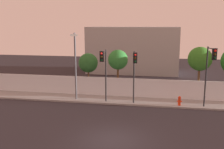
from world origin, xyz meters
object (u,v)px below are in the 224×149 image
traffic_light_left (210,65)px  traffic_light_center (135,67)px  street_lamp_curbside (75,60)px  roadside_tree_midleft (118,60)px  fire_hydrant (179,100)px  roadside_tree_leftmost (88,63)px  roadside_tree_midright (200,59)px  traffic_light_right (104,65)px

traffic_light_left → traffic_light_center: traffic_light_left is taller
street_lamp_curbside → roadside_tree_midleft: (3.38, 3.52, -0.36)m
traffic_light_left → roadside_tree_midleft: (-8.15, 4.24, -0.39)m
street_lamp_curbside → fire_hydrant: size_ratio=7.49×
traffic_light_center → street_lamp_curbside: bearing=175.0°
roadside_tree_leftmost → roadside_tree_midright: (11.14, 0.00, 0.67)m
traffic_light_right → fire_hydrant: bearing=5.1°
traffic_light_center → roadside_tree_midright: 7.17m
street_lamp_curbside → traffic_light_center: bearing=-5.0°
traffic_light_center → fire_hydrant: (3.91, 0.43, -2.94)m
fire_hydrant → roadside_tree_midleft: (-5.96, 3.56, 2.91)m
traffic_light_left → traffic_light_center: size_ratio=1.11×
street_lamp_curbside → roadside_tree_leftmost: street_lamp_curbside is taller
traffic_light_center → street_lamp_curbside: size_ratio=0.75×
fire_hydrant → traffic_light_right: bearing=-174.9°
traffic_light_left → roadside_tree_leftmost: traffic_light_left is taller
roadside_tree_midright → street_lamp_curbside: bearing=-162.8°
traffic_light_center → street_lamp_curbside: (-5.44, 0.47, 0.33)m
fire_hydrant → roadside_tree_midright: (2.04, 3.56, 3.19)m
street_lamp_curbside → roadside_tree_midright: 11.92m
roadside_tree_leftmost → roadside_tree_midleft: bearing=-0.0°
fire_hydrant → roadside_tree_leftmost: size_ratio=0.20×
traffic_light_left → roadside_tree_leftmost: bearing=159.4°
street_lamp_curbside → roadside_tree_leftmost: (0.25, 3.52, -0.75)m
fire_hydrant → roadside_tree_leftmost: roadside_tree_leftmost is taller
street_lamp_curbside → fire_hydrant: 9.90m
traffic_light_right → street_lamp_curbside: street_lamp_curbside is taller
traffic_light_right → roadside_tree_leftmost: 4.88m
roadside_tree_leftmost → roadside_tree_midright: 11.16m
street_lamp_curbside → roadside_tree_leftmost: size_ratio=1.50×
roadside_tree_midleft → roadside_tree_midright: roadside_tree_midright is taller
street_lamp_curbside → fire_hydrant: (9.35, -0.04, -3.27)m
roadside_tree_midleft → roadside_tree_midright: 8.01m
traffic_light_center → roadside_tree_leftmost: (-5.19, 3.99, -0.41)m
roadside_tree_leftmost → roadside_tree_midright: bearing=0.0°
fire_hydrant → roadside_tree_midleft: bearing=149.2°
traffic_light_left → roadside_tree_midright: traffic_light_left is taller
roadside_tree_leftmost → roadside_tree_midright: roadside_tree_midright is taller
fire_hydrant → roadside_tree_midleft: 7.53m
traffic_light_right → traffic_light_left: bearing=-0.7°
fire_hydrant → roadside_tree_midright: 5.20m
traffic_light_center → traffic_light_left: bearing=-2.4°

